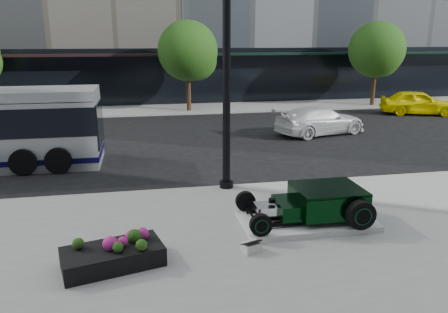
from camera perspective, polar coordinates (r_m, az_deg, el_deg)
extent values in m
plane|color=black|center=(16.16, -3.05, -1.96)|extent=(120.00, 120.00, 0.00)
cube|color=gray|center=(29.74, -6.72, 6.15)|extent=(70.00, 4.00, 0.12)
cube|color=black|center=(32.60, -25.17, 9.06)|extent=(22.00, 0.50, 4.00)
cube|color=black|center=(35.00, 14.99, 10.34)|extent=(24.00, 0.50, 4.00)
cube|color=black|center=(31.92, -25.76, 11.79)|extent=(22.00, 1.60, 0.15)
cube|color=black|center=(34.36, 15.62, 12.89)|extent=(24.00, 1.60, 0.15)
cylinder|color=black|center=(28.65, -4.64, 8.60)|extent=(0.28, 0.28, 2.60)
sphere|color=#10390F|center=(28.46, -4.75, 13.60)|extent=(3.80, 3.80, 3.80)
sphere|color=#10390F|center=(28.85, -3.58, 12.46)|extent=(2.60, 2.60, 2.60)
cylinder|color=black|center=(32.68, 18.93, 8.67)|extent=(0.28, 0.28, 2.60)
sphere|color=#10390F|center=(32.51, 19.33, 13.04)|extent=(3.80, 3.80, 3.80)
sphere|color=#10390F|center=(33.10, 19.89, 11.98)|extent=(2.60, 2.60, 2.60)
cube|color=silver|center=(11.69, 10.70, -8.22)|extent=(3.40, 1.80, 0.15)
cube|color=black|center=(11.24, 11.58, -8.29)|extent=(3.00, 0.08, 0.10)
cube|color=black|center=(12.01, 9.97, -6.62)|extent=(3.00, 0.08, 0.10)
cube|color=black|center=(11.70, 13.36, -5.58)|extent=(1.70, 1.45, 0.62)
cube|color=black|center=(11.58, 13.46, -4.06)|extent=(1.70, 1.45, 0.06)
cube|color=black|center=(11.35, 8.20, -6.62)|extent=(0.55, 1.05, 0.38)
cube|color=silver|center=(11.21, 5.51, -7.09)|extent=(0.55, 0.55, 0.34)
cylinder|color=black|center=(11.15, 6.29, -5.74)|extent=(0.18, 0.18, 0.10)
cylinder|color=black|center=(11.17, 3.75, -7.80)|extent=(0.06, 1.55, 0.06)
cylinder|color=black|center=(11.24, 17.43, -7.28)|extent=(0.72, 0.24, 0.72)
cylinder|color=black|center=(11.14, 17.73, -7.52)|extent=(0.37, 0.02, 0.37)
torus|color=#0A3B21|center=(11.13, 17.76, -7.54)|extent=(0.44, 0.02, 0.44)
cylinder|color=black|center=(12.65, 13.87, -4.43)|extent=(0.72, 0.24, 0.72)
cylinder|color=black|center=(12.76, 13.63, -4.24)|extent=(0.37, 0.02, 0.37)
torus|color=#0A3B21|center=(12.77, 13.61, -4.22)|extent=(0.44, 0.02, 0.44)
cylinder|color=black|center=(10.44, 4.83, -8.90)|extent=(0.54, 0.16, 0.54)
cylinder|color=black|center=(10.37, 4.96, -9.09)|extent=(0.28, 0.02, 0.28)
torus|color=#0A3B21|center=(10.35, 4.98, -9.12)|extent=(0.34, 0.02, 0.34)
cylinder|color=black|center=(11.83, 2.82, -5.85)|extent=(0.54, 0.16, 0.54)
cylinder|color=black|center=(11.91, 2.72, -5.70)|extent=(0.28, 0.02, 0.28)
torus|color=#0A3B21|center=(11.92, 2.71, -5.68)|extent=(0.34, 0.02, 0.34)
cube|color=silver|center=(10.09, 3.58, -11.75)|extent=(0.47, 0.41, 0.22)
cube|color=black|center=(10.03, 3.59, -11.12)|extent=(0.47, 0.40, 0.15)
cylinder|color=black|center=(13.35, 0.33, 12.40)|extent=(0.24, 0.24, 8.00)
cylinder|color=black|center=(14.11, 0.31, -3.63)|extent=(0.44, 0.44, 0.20)
cube|color=black|center=(9.77, -14.33, -12.55)|extent=(2.26, 1.52, 0.41)
sphere|color=#C12288|center=(9.71, -18.80, -10.93)|extent=(0.27, 0.27, 0.27)
sphere|color=#10390F|center=(9.67, -17.08, -10.88)|extent=(0.27, 0.27, 0.27)
sphere|color=#C12288|center=(9.64, -15.34, -10.83)|extent=(0.27, 0.27, 0.27)
sphere|color=#10390F|center=(9.62, -13.59, -10.77)|extent=(0.27, 0.27, 0.27)
sphere|color=#C12288|center=(9.60, -11.83, -10.70)|extent=(0.27, 0.27, 0.27)
sphere|color=#10390F|center=(9.60, -10.07, -10.62)|extent=(0.27, 0.27, 0.27)
cube|color=black|center=(17.73, -15.90, 4.20)|extent=(0.06, 2.30, 1.70)
cylinder|color=black|center=(17.16, -24.75, -0.68)|extent=(0.96, 0.28, 0.96)
cylinder|color=black|center=(19.62, -23.02, 1.40)|extent=(0.96, 0.28, 0.96)
cylinder|color=black|center=(16.90, -20.82, -0.49)|extent=(0.96, 0.28, 0.96)
cylinder|color=black|center=(19.39, -19.56, 1.59)|extent=(0.96, 0.28, 0.96)
imported|color=white|center=(22.67, 12.45, 4.61)|extent=(5.16, 3.14, 1.40)
imported|color=#FFF000|center=(30.42, 23.98, 6.47)|extent=(4.82, 3.15, 1.52)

